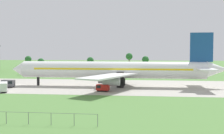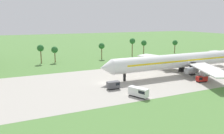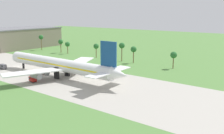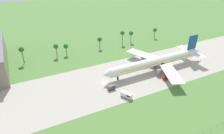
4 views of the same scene
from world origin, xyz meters
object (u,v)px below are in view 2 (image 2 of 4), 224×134
(jet_airliner, at_px, (185,60))
(catering_van, at_px, (114,85))
(fuel_truck, at_px, (201,79))
(baggage_tug, at_px, (139,92))

(jet_airliner, xyz_separation_m, catering_van, (-36.94, -7.27, -4.50))
(catering_van, bearing_deg, fuel_truck, -9.46)
(jet_airliner, xyz_separation_m, baggage_tug, (-33.26, -17.57, -4.35))
(jet_airliner, height_order, baggage_tug, jet_airliner)
(baggage_tug, bearing_deg, catering_van, 109.70)
(fuel_truck, distance_m, catering_van, 34.25)
(fuel_truck, height_order, catering_van, catering_van)
(baggage_tug, height_order, catering_van, baggage_tug)
(jet_airliner, distance_m, catering_van, 37.92)
(jet_airliner, relative_size, baggage_tug, 11.75)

